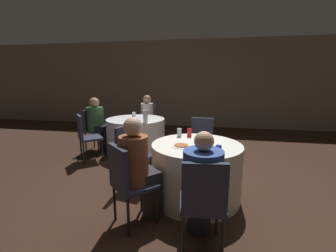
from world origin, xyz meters
TOP-DOWN VIEW (x-y plane):
  - ground_plane at (0.00, 0.00)m, footprint 16.00×16.00m
  - wall_back at (0.00, 4.68)m, footprint 16.00×0.06m
  - table_near at (0.15, -0.02)m, footprint 1.16×1.16m
  - table_far at (-1.24, 1.63)m, footprint 1.22×1.22m
  - chair_near_west at (-0.83, 0.14)m, footprint 0.46×0.46m
  - chair_near_south at (0.27, -1.01)m, footprint 0.45×0.45m
  - chair_near_north at (0.17, 0.97)m, footprint 0.41×0.41m
  - chair_near_southwest at (-0.53, -0.75)m, footprint 0.57×0.57m
  - chair_far_west at (-2.26, 1.65)m, footprint 0.41×0.41m
  - chair_far_north at (-1.25, 2.66)m, footprint 0.40×0.41m
  - chair_far_southwest at (-2.03, 0.98)m, footprint 0.56×0.56m
  - person_white_shirt at (-1.25, 2.49)m, footprint 0.31×0.49m
  - person_blue_shirt at (0.25, -0.85)m, footprint 0.38×0.52m
  - person_green_jacket at (-2.11, 1.65)m, footprint 0.52×0.36m
  - person_floral_shirt at (-0.42, -0.63)m, footprint 0.44×0.45m
  - pizza_plate_near at (-0.04, -0.15)m, footprint 0.26×0.26m
  - soda_can_red at (0.02, 0.33)m, footprint 0.07×0.07m
  - soda_can_silver at (-0.13, 0.32)m, footprint 0.07×0.07m
  - soda_can_blue at (0.40, -0.45)m, footprint 0.07×0.07m
  - bottle_far at (-0.92, 1.28)m, footprint 0.09×0.09m
  - cup_far at (-1.38, 1.92)m, footprint 0.08×0.08m

SIDE VIEW (x-z plane):
  - ground_plane at x=0.00m, z-range 0.00..0.00m
  - table_near at x=0.15m, z-range 0.00..0.74m
  - table_far at x=-1.24m, z-range 0.00..0.74m
  - chair_near_west at x=-0.83m, z-range 0.09..1.00m
  - chair_near_south at x=0.27m, z-range 0.09..1.00m
  - chair_near_north at x=0.17m, z-range 0.09..1.00m
  - chair_near_southwest at x=-0.53m, z-range 0.09..1.00m
  - chair_far_west at x=-2.26m, z-range 0.09..1.00m
  - chair_far_north at x=-1.25m, z-range 0.09..1.00m
  - chair_far_southwest at x=-2.03m, z-range 0.09..1.00m
  - person_blue_shirt at x=0.25m, z-range 0.02..1.14m
  - person_white_shirt at x=-1.25m, z-range 0.00..1.18m
  - person_floral_shirt at x=-0.42m, z-range 0.00..1.18m
  - person_green_jacket at x=-2.11m, z-range 0.02..1.19m
  - pizza_plate_near at x=-0.04m, z-range 0.74..0.76m
  - cup_far at x=-1.38m, z-range 0.74..0.84m
  - soda_can_red at x=0.02m, z-range 0.74..0.86m
  - soda_can_silver at x=-0.13m, z-range 0.74..0.86m
  - soda_can_blue at x=0.40m, z-range 0.74..0.86m
  - bottle_far at x=-0.92m, z-range 0.74..0.98m
  - wall_back at x=0.00m, z-range 0.00..2.80m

